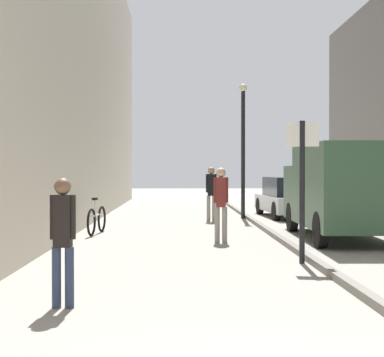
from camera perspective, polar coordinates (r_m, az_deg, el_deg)
name	(u,v)px	position (r m, az deg, el deg)	size (l,w,h in m)	color
ground_plane	(212,237)	(15.09, 1.97, -5.66)	(80.00, 80.00, 0.00)	gray
building_facade_left	(30,25)	(15.86, -15.50, 14.14)	(2.06, 40.00, 10.74)	#BCB29E
kerb_strip	(274,234)	(15.26, 7.93, -5.37)	(0.16, 40.00, 0.12)	slate
pedestrian_main_foreground	(63,233)	(7.42, -12.43, -5.19)	(0.32, 0.21, 1.60)	#2D3851
pedestrian_mid_block	(211,190)	(19.59, 1.88, -1.11)	(0.36, 0.24, 1.81)	gray
pedestrian_far_crossing	(221,199)	(13.93, 2.83, -2.00)	(0.35, 0.23, 1.76)	gray
delivery_van	(341,189)	(14.99, 14.26, -0.95)	(2.08, 5.14, 2.32)	#335138
parked_car	(290,197)	(21.65, 9.46, -1.83)	(2.02, 4.29, 1.45)	#B7B7BC
street_sign_post	(302,179)	(10.86, 10.65, -0.02)	(0.60, 0.14, 2.60)	black
lamp_post	(243,141)	(20.86, 4.98, 3.61)	(0.28, 0.28, 4.76)	black
bicycle_leaning	(97,220)	(15.85, -9.24, -3.98)	(0.28, 1.76, 0.98)	black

